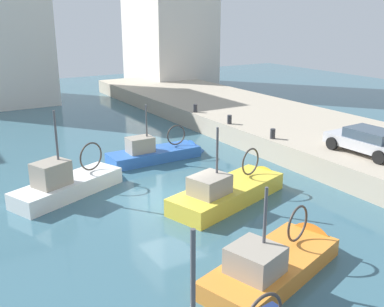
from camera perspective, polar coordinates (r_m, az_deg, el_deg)
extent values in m
plane|color=#386070|center=(19.84, -2.33, -5.77)|extent=(80.00, 80.00, 0.00)
cube|color=#ADA08C|center=(26.84, 19.59, 0.83)|extent=(9.00, 56.00, 1.20)
cube|color=white|center=(20.97, -15.33, -5.08)|extent=(5.38, 3.52, 1.46)
cone|color=white|center=(22.77, -9.69, -2.88)|extent=(1.40, 1.71, 1.48)
cube|color=#896B4C|center=(20.74, -15.48, -3.41)|extent=(5.14, 3.32, 0.08)
cube|color=gray|center=(20.08, -17.40, -2.50)|extent=(1.74, 1.57, 1.09)
cylinder|color=#4C4C51|center=(20.00, -16.71, 0.67)|extent=(0.10, 0.10, 3.28)
torus|color=#3F3833|center=(21.35, -12.68, -0.36)|extent=(1.27, 0.60, 1.35)
sphere|color=white|center=(20.75, -20.26, -5.17)|extent=(0.32, 0.32, 0.32)
cube|color=#2D60B7|center=(25.01, -4.83, -0.81)|extent=(5.09, 1.69, 1.18)
cone|color=#2D60B7|center=(26.37, 0.77, 0.23)|extent=(0.90, 1.51, 1.51)
cube|color=#9E7A51|center=(24.85, -4.86, 0.36)|extent=(4.88, 1.55, 0.08)
cube|color=gray|center=(24.38, -6.58, 1.10)|extent=(1.38, 0.98, 0.84)
cylinder|color=#4C4C51|center=(24.33, -5.77, 3.15)|extent=(0.10, 0.10, 2.61)
torus|color=#3F3833|center=(25.30, -2.03, 2.36)|extent=(1.16, 0.08, 1.16)
sphere|color=white|center=(25.15, -8.89, -0.43)|extent=(0.32, 0.32, 0.32)
cube|color=gold|center=(19.63, 4.53, -6.07)|extent=(6.10, 3.51, 1.49)
cone|color=gold|center=(22.12, 9.68, -3.50)|extent=(1.36, 1.94, 1.76)
cube|color=#B2A893|center=(19.37, 4.58, -4.25)|extent=(5.84, 3.30, 0.08)
cube|color=gray|center=(18.31, 2.24, -4.03)|extent=(1.81, 1.63, 0.81)
cylinder|color=#4C4C51|center=(18.32, 3.19, -0.89)|extent=(0.10, 0.10, 2.78)
torus|color=#3F3833|center=(20.36, 7.41, -1.03)|extent=(1.23, 0.43, 1.26)
sphere|color=white|center=(18.96, -1.27, -6.16)|extent=(0.32, 0.32, 0.32)
cube|color=orange|center=(14.68, 10.07, -15.04)|extent=(5.47, 3.36, 1.20)
cone|color=orange|center=(16.93, 15.40, -10.75)|extent=(1.37, 1.96, 1.78)
cube|color=#B2A893|center=(14.40, 10.19, -13.23)|extent=(5.23, 3.15, 0.08)
cube|color=gray|center=(13.46, 8.04, -13.25)|extent=(1.69, 1.73, 0.82)
cylinder|color=#4C4C51|center=(13.35, 9.17, -9.42)|extent=(0.10, 0.10, 2.60)
torus|color=#3F3833|center=(15.17, 13.24, -8.63)|extent=(1.21, 0.43, 1.24)
sphere|color=white|center=(14.03, 2.74, -15.57)|extent=(0.32, 0.32, 0.32)
cube|color=#B7B7BC|center=(23.52, 21.24, 1.24)|extent=(1.84, 4.01, 0.51)
cube|color=#384756|center=(23.29, 21.77, 2.29)|extent=(1.59, 2.26, 0.47)
cylinder|color=black|center=(23.69, 17.33, 1.24)|extent=(0.24, 0.65, 0.64)
cylinder|color=black|center=(25.02, 19.91, 1.83)|extent=(0.24, 0.65, 0.64)
cylinder|color=black|center=(22.16, 22.63, -0.44)|extent=(0.24, 0.65, 0.64)
cylinder|color=#2D2D33|center=(24.99, 10.18, 2.49)|extent=(0.28, 0.28, 0.55)
cylinder|color=#2D2D33|center=(28.00, 4.77, 4.32)|extent=(0.28, 0.28, 0.55)
cylinder|color=#2D2D33|center=(31.23, 0.42, 5.76)|extent=(0.28, 0.28, 0.55)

